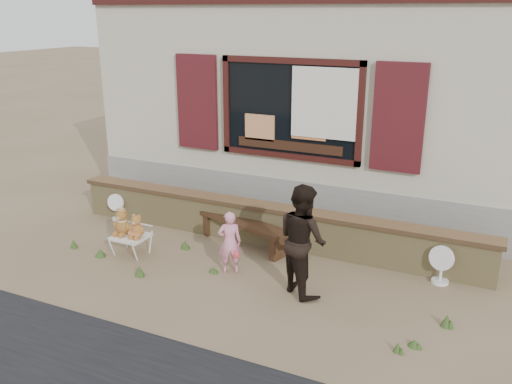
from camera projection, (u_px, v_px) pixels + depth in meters
The scene contains 12 objects.
ground at pixel (239, 267), 8.05m from camera, with size 80.00×80.00×0.00m, color brown.
shopfront at pixel (335, 93), 11.27m from camera, with size 8.04×5.13×4.00m.
brick_wall at pixel (266, 223), 8.80m from camera, with size 7.10×0.36×0.67m.
bench at pixel (243, 227), 8.71m from camera, with size 1.71×0.83×0.43m.
folding_chair at pixel (131, 237), 8.39m from camera, with size 0.52×0.46×0.32m.
teddy_bear_left at pixel (122, 221), 8.37m from camera, with size 0.31×0.27×0.43m, color brown, non-canonical shape.
teddy_bear_right at pixel (137, 226), 8.26m from camera, with size 0.28×0.24×0.38m, color brown, non-canonical shape.
child at pixel (230, 242), 7.77m from camera, with size 0.34×0.22×0.93m, color pink.
adult at pixel (302, 239), 7.13m from camera, with size 0.74×0.57×1.52m, color black.
fan_left at pixel (117, 207), 9.81m from camera, with size 0.32×0.21×0.50m.
fan_right at pixel (442, 264), 7.50m from camera, with size 0.37×0.24×0.57m.
grass_tufts at pixel (198, 268), 7.86m from camera, with size 5.86×1.49×0.16m.
Camera 1 is at (3.31, -6.48, 3.62)m, focal length 38.00 mm.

